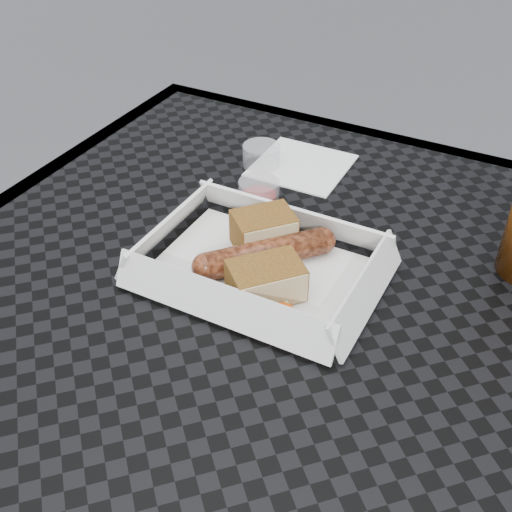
% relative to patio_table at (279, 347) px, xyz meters
% --- Properties ---
extents(patio_table, '(0.80, 0.80, 0.74)m').
position_rel_patio_table_xyz_m(patio_table, '(0.00, 0.00, 0.00)').
color(patio_table, black).
rests_on(patio_table, ground).
extents(food_tray, '(0.22, 0.15, 0.00)m').
position_rel_patio_table_xyz_m(food_tray, '(-0.04, 0.02, 0.08)').
color(food_tray, white).
rests_on(food_tray, patio_table).
extents(bratwurst, '(0.12, 0.13, 0.03)m').
position_rel_patio_table_xyz_m(bratwurst, '(-0.03, 0.03, 0.09)').
color(bratwurst, brown).
rests_on(bratwurst, food_tray).
extents(bread_near, '(0.08, 0.08, 0.04)m').
position_rel_patio_table_xyz_m(bread_near, '(-0.05, 0.06, 0.10)').
color(bread_near, brown).
rests_on(bread_near, food_tray).
extents(bread_far, '(0.08, 0.09, 0.04)m').
position_rel_patio_table_xyz_m(bread_far, '(-0.01, -0.01, 0.10)').
color(bread_far, brown).
rests_on(bread_far, food_tray).
extents(veg_garnish, '(0.03, 0.03, 0.00)m').
position_rel_patio_table_xyz_m(veg_garnish, '(0.01, -0.03, 0.08)').
color(veg_garnish, '#D84809').
rests_on(veg_garnish, food_tray).
extents(napkin, '(0.12, 0.12, 0.00)m').
position_rel_patio_table_xyz_m(napkin, '(-0.09, 0.25, 0.08)').
color(napkin, white).
rests_on(napkin, patio_table).
extents(condiment_cup_sauce, '(0.05, 0.05, 0.03)m').
position_rel_patio_table_xyz_m(condiment_cup_sauce, '(-0.10, 0.14, 0.09)').
color(condiment_cup_sauce, maroon).
rests_on(condiment_cup_sauce, patio_table).
extents(condiment_cup_empty, '(0.05, 0.05, 0.03)m').
position_rel_patio_table_xyz_m(condiment_cup_empty, '(-0.14, 0.23, 0.09)').
color(condiment_cup_empty, silver).
rests_on(condiment_cup_empty, patio_table).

